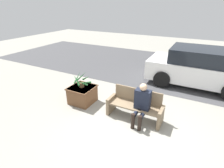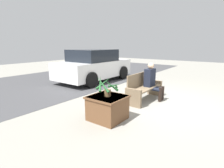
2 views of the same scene
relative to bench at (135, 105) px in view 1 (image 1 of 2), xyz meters
The scene contains 7 objects.
ground_plane 0.69m from the bench, 77.20° to the right, with size 30.00×30.00×0.00m, color gray.
road_surface 4.85m from the bench, 88.51° to the left, with size 20.00×6.00×0.01m, color #424244.
bench is the anchor object (origin of this frame).
person_seated 0.38m from the bench, 37.31° to the right, with size 0.42×0.57×1.17m.
planter_box 1.87m from the bench, behind, with size 0.79×0.80×0.57m.
potted_plant 1.90m from the bench, behind, with size 0.57×0.58×0.47m.
parked_car 3.61m from the bench, 67.84° to the left, with size 3.83×1.98×1.50m.
Camera 1 is at (1.28, -3.55, 3.04)m, focal length 28.00 mm.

